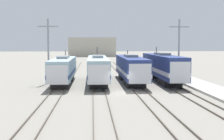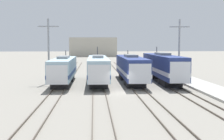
# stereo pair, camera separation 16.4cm
# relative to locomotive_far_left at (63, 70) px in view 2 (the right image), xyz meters

# --- Properties ---
(ground_plane) EXTENTS (400.00, 400.00, 0.00)m
(ground_plane) POSITION_rel_locomotive_far_left_xyz_m (7.38, -8.09, -2.07)
(ground_plane) COLOR gray
(rail_pair_far_left) EXTENTS (1.50, 120.00, 0.15)m
(rail_pair_far_left) POSITION_rel_locomotive_far_left_xyz_m (0.00, -8.09, -1.99)
(rail_pair_far_left) COLOR #4C4238
(rail_pair_far_left) RESTS_ON ground_plane
(rail_pair_center_left) EXTENTS (1.51, 120.00, 0.15)m
(rail_pair_center_left) POSITION_rel_locomotive_far_left_xyz_m (4.92, -8.09, -1.99)
(rail_pair_center_left) COLOR #4C4238
(rail_pair_center_left) RESTS_ON ground_plane
(rail_pair_center_right) EXTENTS (1.51, 120.00, 0.15)m
(rail_pair_center_right) POSITION_rel_locomotive_far_left_xyz_m (9.84, -8.09, -1.99)
(rail_pair_center_right) COLOR #4C4238
(rail_pair_center_right) RESTS_ON ground_plane
(rail_pair_far_right) EXTENTS (1.50, 120.00, 0.15)m
(rail_pair_far_right) POSITION_rel_locomotive_far_left_xyz_m (14.76, -8.09, -1.99)
(rail_pair_far_right) COLOR #4C4238
(rail_pair_far_right) RESTS_ON ground_plane
(locomotive_far_left) EXTENTS (2.78, 16.57, 4.70)m
(locomotive_far_left) POSITION_rel_locomotive_far_left_xyz_m (0.00, 0.00, 0.00)
(locomotive_far_left) COLOR #232326
(locomotive_far_left) RESTS_ON ground_plane
(locomotive_center_left) EXTENTS (2.86, 18.99, 5.27)m
(locomotive_center_left) POSITION_rel_locomotive_far_left_xyz_m (4.92, 1.02, 0.03)
(locomotive_center_left) COLOR #232326
(locomotive_center_left) RESTS_ON ground_plane
(locomotive_center_right) EXTENTS (2.98, 18.77, 4.66)m
(locomotive_center_right) POSITION_rel_locomotive_far_left_xyz_m (9.84, 1.29, 0.07)
(locomotive_center_right) COLOR black
(locomotive_center_right) RESTS_ON ground_plane
(locomotive_far_right) EXTENTS (2.78, 19.81, 5.25)m
(locomotive_far_right) POSITION_rel_locomotive_far_left_xyz_m (14.76, 2.01, 0.19)
(locomotive_far_right) COLOR black
(locomotive_far_right) RESTS_ON ground_plane
(catenary_tower_left) EXTENTS (2.97, 0.27, 9.36)m
(catenary_tower_left) POSITION_rel_locomotive_far_left_xyz_m (-2.22, 1.42, 2.97)
(catenary_tower_left) COLOR gray
(catenary_tower_left) RESTS_ON ground_plane
(catenary_tower_right) EXTENTS (2.97, 0.27, 9.36)m
(catenary_tower_right) POSITION_rel_locomotive_far_left_xyz_m (17.03, 1.42, 2.97)
(catenary_tower_right) COLOR gray
(catenary_tower_right) RESTS_ON ground_plane
(platform) EXTENTS (4.00, 120.00, 0.27)m
(platform) POSITION_rel_locomotive_far_left_xyz_m (18.83, -8.09, -1.94)
(platform) COLOR #A8A59E
(platform) RESTS_ON ground_plane
(depot_building) EXTENTS (21.15, 11.98, 8.55)m
(depot_building) POSITION_rel_locomotive_far_left_xyz_m (4.14, 99.47, 2.20)
(depot_building) COLOR #B2AD9E
(depot_building) RESTS_ON ground_plane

